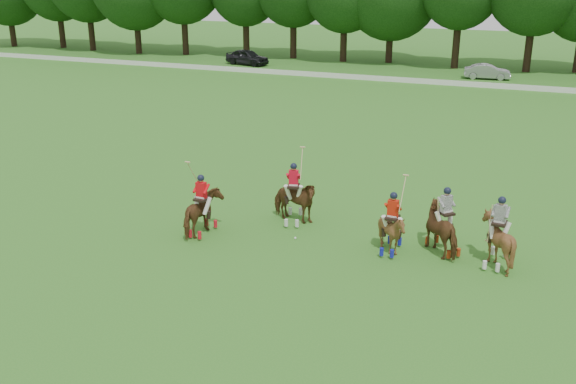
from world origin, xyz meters
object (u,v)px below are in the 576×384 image
at_px(polo_red_a, 202,213).
at_px(car_mid, 487,72).
at_px(polo_red_c, 392,231).
at_px(polo_stripe_a, 444,229).
at_px(car_left, 247,57).
at_px(polo_ball, 295,238).
at_px(polo_stripe_b, 497,240).
at_px(polo_red_b, 294,201).

bearing_deg(polo_red_a, car_mid, 80.89).
height_order(polo_red_c, polo_stripe_a, polo_red_c).
height_order(car_left, polo_ball, car_left).
bearing_deg(polo_stripe_b, car_left, 125.29).
bearing_deg(car_left, polo_stripe_b, -131.94).
distance_m(car_left, polo_stripe_b, 47.63).
distance_m(polo_red_c, polo_stripe_b, 3.52).
bearing_deg(polo_ball, polo_red_c, 2.99).
xyz_separation_m(polo_red_c, polo_ball, (-3.53, -0.18, -0.75)).
distance_m(polo_stripe_b, polo_ball, 7.10).
bearing_deg(polo_red_c, car_left, 121.49).
bearing_deg(polo_red_b, polo_ball, -66.40).
bearing_deg(polo_red_a, polo_stripe_b, 7.25).
height_order(polo_red_b, polo_ball, polo_red_b).
bearing_deg(polo_red_b, polo_stripe_b, -7.61).
height_order(polo_red_a, polo_red_b, polo_red_b).
bearing_deg(polo_red_b, car_mid, 84.39).
distance_m(car_mid, polo_stripe_a, 38.57).
relative_size(polo_red_a, polo_stripe_b, 1.18).
distance_m(car_left, polo_red_a, 43.69).
xyz_separation_m(polo_red_c, polo_stripe_a, (1.69, 0.70, 0.08)).
height_order(polo_red_a, polo_red_c, polo_red_a).
height_order(car_left, polo_stripe_b, polo_stripe_b).
xyz_separation_m(car_left, car_mid, (23.53, 0.00, -0.13)).
relative_size(car_mid, polo_red_b, 1.34).
bearing_deg(polo_ball, car_mid, 85.57).
height_order(polo_red_c, polo_ball, polo_red_c).
height_order(car_mid, polo_stripe_a, polo_stripe_a).
xyz_separation_m(car_left, polo_red_c, (24.01, -39.20, 0.01)).
bearing_deg(polo_red_a, car_left, 113.02).
distance_m(polo_red_b, polo_stripe_a, 5.93).
xyz_separation_m(car_left, polo_stripe_b, (27.51, -38.88, 0.11)).
distance_m(car_left, polo_ball, 44.40).
height_order(car_mid, polo_red_a, polo_red_a).
bearing_deg(polo_stripe_a, car_mid, 93.23).
bearing_deg(polo_red_a, polo_stripe_a, 11.17).
distance_m(car_mid, polo_stripe_b, 39.08).
distance_m(car_left, polo_red_b, 42.72).
relative_size(polo_red_a, polo_ball, 31.98).
height_order(polo_red_b, polo_red_c, polo_red_b).
xyz_separation_m(polo_red_a, polo_ball, (3.40, 0.82, -0.80)).
relative_size(car_left, polo_stripe_a, 1.91).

